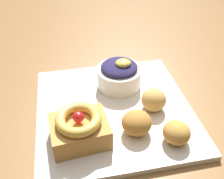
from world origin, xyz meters
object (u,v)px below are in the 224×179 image
at_px(cake_slice, 80,128).
at_px(fritter_back, 176,133).
at_px(fritter_front, 154,100).
at_px(fritter_middle, 137,123).
at_px(front_plate, 114,109).
at_px(berry_ramekin, 119,75).

bearing_deg(cake_slice, fritter_back, -11.83).
bearing_deg(fritter_front, fritter_middle, -132.85).
xyz_separation_m(front_plate, fritter_middle, (0.03, -0.07, 0.03)).
distance_m(cake_slice, fritter_front, 0.15).
bearing_deg(fritter_back, berry_ramekin, 110.00).
distance_m(cake_slice, fritter_middle, 0.10).
height_order(front_plate, berry_ramekin, berry_ramekin).
relative_size(berry_ramekin, fritter_middle, 1.76).
height_order(cake_slice, fritter_front, cake_slice).
relative_size(cake_slice, fritter_middle, 1.92).
bearing_deg(fritter_middle, front_plate, 110.47).
xyz_separation_m(front_plate, berry_ramekin, (0.02, 0.07, 0.03)).
height_order(berry_ramekin, fritter_middle, berry_ramekin).
relative_size(cake_slice, fritter_front, 2.10).
height_order(fritter_front, fritter_middle, fritter_front).
distance_m(fritter_front, fritter_back, 0.08).
height_order(fritter_middle, fritter_back, fritter_middle).
xyz_separation_m(cake_slice, fritter_middle, (0.10, -0.00, -0.01)).
bearing_deg(fritter_middle, berry_ramekin, 90.50).
height_order(cake_slice, fritter_back, cake_slice).
bearing_deg(fritter_front, front_plate, 166.63).
bearing_deg(fritter_back, cake_slice, 168.17).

